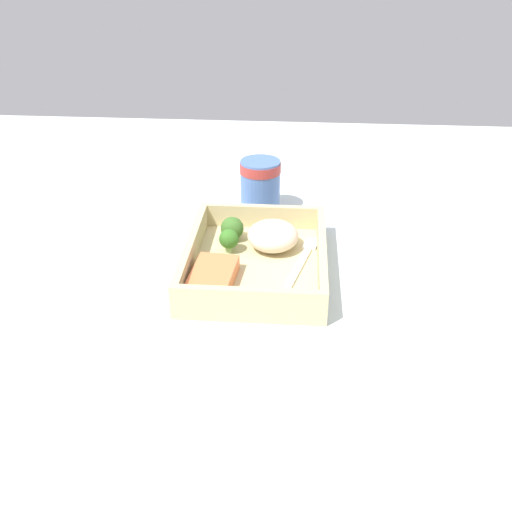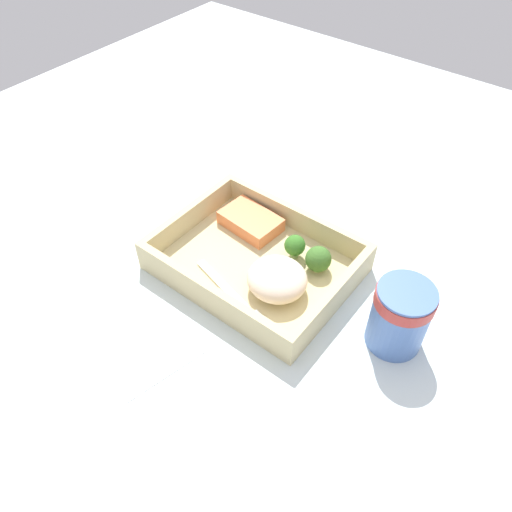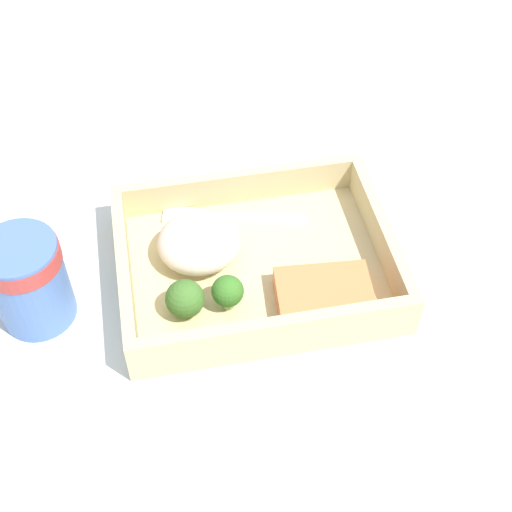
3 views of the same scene
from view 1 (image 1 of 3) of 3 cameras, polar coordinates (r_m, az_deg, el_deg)
The scene contains 10 objects.
ground_plane at distance 94.54cm, azimuth 0.00°, elevation -1.95°, with size 160.00×160.00×2.00cm, color silver.
takeout_tray at distance 93.72cm, azimuth 0.00°, elevation -1.12°, with size 27.99×21.49×1.20cm, color #C8B886.
tray_rim at distance 92.44cm, azimuth 0.00°, elevation 0.25°, with size 27.99×21.49×3.94cm.
salmon_fillet at distance 88.59cm, azimuth -4.07°, elevation -1.85°, with size 9.37×6.11×2.30cm, color #E67A46.
mashed_potatoes at distance 97.05cm, azimuth 1.62°, elevation 1.95°, with size 8.62×8.32×4.54cm, color beige.
broccoli_floret_1 at distance 95.97cm, azimuth -2.59°, elevation 1.59°, with size 3.19×3.19×3.97cm.
broccoli_floret_2 at distance 99.75cm, azimuth -2.29°, elevation 2.62°, with size 3.85×3.85×4.08cm.
fork at distance 94.95cm, azimuth 4.53°, elevation -0.21°, with size 15.72×5.46×0.44cm.
paper_cup at distance 111.54cm, azimuth 0.40°, elevation 6.93°, with size 7.56×7.56×9.96cm.
receipt_slip at distance 93.03cm, azimuth 12.49°, elevation -2.49°, with size 9.80×11.68×0.24cm, color white.
Camera 1 is at (-80.50, -6.32, 48.17)cm, focal length 42.00 mm.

